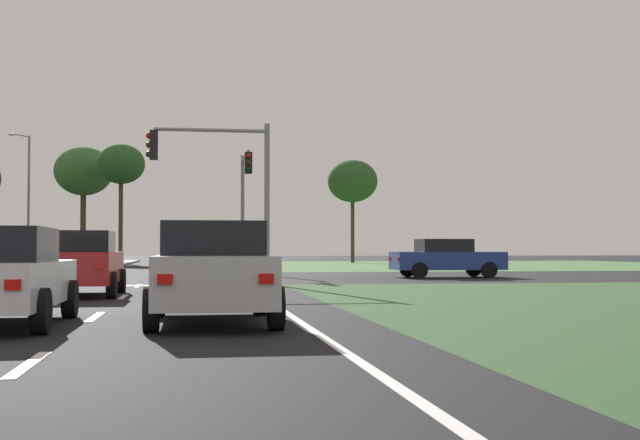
{
  "coord_description": "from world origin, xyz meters",
  "views": [
    {
      "loc": [
        5.12,
        -4.17,
        1.18
      ],
      "look_at": [
        10.09,
        28.02,
        2.29
      ],
      "focal_mm": 47.08,
      "sensor_mm": 36.0,
      "label": 1
    }
  ],
  "objects_px": {
    "pedestrian_at_median": "(99,249)",
    "street_lamp_fourth": "(27,192)",
    "car_teal_fourth": "(93,253)",
    "treeline_fifth": "(353,181)",
    "traffic_signal_far_right": "(245,190)",
    "treeline_fourth": "(121,165)",
    "car_blue_third": "(447,258)",
    "treeline_third": "(84,172)",
    "car_red_sixth": "(81,263)",
    "traffic_signal_near_right": "(222,174)",
    "car_silver_fifth": "(212,272)"
  },
  "relations": [
    {
      "from": "traffic_signal_far_right",
      "to": "pedestrian_at_median",
      "type": "bearing_deg",
      "value": 134.62
    },
    {
      "from": "car_teal_fourth",
      "to": "car_red_sixth",
      "type": "height_order",
      "value": "car_red_sixth"
    },
    {
      "from": "treeline_fourth",
      "to": "car_red_sixth",
      "type": "bearing_deg",
      "value": -86.54
    },
    {
      "from": "treeline_third",
      "to": "traffic_signal_near_right",
      "type": "bearing_deg",
      "value": -77.51
    },
    {
      "from": "pedestrian_at_median",
      "to": "treeline_fourth",
      "type": "distance_m",
      "value": 23.0
    },
    {
      "from": "car_blue_third",
      "to": "street_lamp_fourth",
      "type": "bearing_deg",
      "value": -149.31
    },
    {
      "from": "street_lamp_fourth",
      "to": "treeline_third",
      "type": "bearing_deg",
      "value": -7.28
    },
    {
      "from": "car_teal_fourth",
      "to": "treeline_third",
      "type": "xyz_separation_m",
      "value": [
        -1.62,
        7.19,
        6.84
      ]
    },
    {
      "from": "traffic_signal_near_right",
      "to": "car_red_sixth",
      "type": "bearing_deg",
      "value": -121.8
    },
    {
      "from": "car_blue_third",
      "to": "traffic_signal_far_right",
      "type": "relative_size",
      "value": 0.79
    },
    {
      "from": "traffic_signal_near_right",
      "to": "treeline_fourth",
      "type": "xyz_separation_m",
      "value": [
        -6.57,
        41.07,
        4.26
      ]
    },
    {
      "from": "traffic_signal_far_right",
      "to": "pedestrian_at_median",
      "type": "relative_size",
      "value": 3.44
    },
    {
      "from": "treeline_fifth",
      "to": "traffic_signal_near_right",
      "type": "bearing_deg",
      "value": -106.78
    },
    {
      "from": "traffic_signal_near_right",
      "to": "street_lamp_fourth",
      "type": "relative_size",
      "value": 0.5
    },
    {
      "from": "street_lamp_fourth",
      "to": "treeline_third",
      "type": "height_order",
      "value": "street_lamp_fourth"
    },
    {
      "from": "treeline_third",
      "to": "treeline_fifth",
      "type": "distance_m",
      "value": 22.68
    },
    {
      "from": "car_blue_third",
      "to": "car_red_sixth",
      "type": "relative_size",
      "value": 1.06
    },
    {
      "from": "car_teal_fourth",
      "to": "traffic_signal_far_right",
      "type": "xyz_separation_m",
      "value": [
        9.82,
        -26.27,
        3.1
      ]
    },
    {
      "from": "car_red_sixth",
      "to": "treeline_third",
      "type": "xyz_separation_m",
      "value": [
        -6.26,
        51.06,
        6.83
      ]
    },
    {
      "from": "traffic_signal_far_right",
      "to": "treeline_fourth",
      "type": "xyz_separation_m",
      "value": [
        -8.03,
        29.47,
        3.97
      ]
    },
    {
      "from": "pedestrian_at_median",
      "to": "street_lamp_fourth",
      "type": "bearing_deg",
      "value": 27.6
    },
    {
      "from": "traffic_signal_far_right",
      "to": "car_silver_fifth",
      "type": "bearing_deg",
      "value": -94.77
    },
    {
      "from": "car_blue_third",
      "to": "traffic_signal_far_right",
      "type": "distance_m",
      "value": 10.48
    },
    {
      "from": "street_lamp_fourth",
      "to": "treeline_fifth",
      "type": "bearing_deg",
      "value": -10.52
    },
    {
      "from": "car_blue_third",
      "to": "treeline_third",
      "type": "bearing_deg",
      "value": -154.12
    },
    {
      "from": "car_teal_fourth",
      "to": "pedestrian_at_median",
      "type": "height_order",
      "value": "pedestrian_at_median"
    },
    {
      "from": "pedestrian_at_median",
      "to": "treeline_fourth",
      "type": "relative_size",
      "value": 0.17
    },
    {
      "from": "treeline_third",
      "to": "car_red_sixth",
      "type": "bearing_deg",
      "value": -83.02
    },
    {
      "from": "car_red_sixth",
      "to": "treeline_fourth",
      "type": "bearing_deg",
      "value": 93.46
    },
    {
      "from": "traffic_signal_near_right",
      "to": "pedestrian_at_median",
      "type": "relative_size",
      "value": 3.2
    },
    {
      "from": "car_red_sixth",
      "to": "treeline_third",
      "type": "bearing_deg",
      "value": 96.98
    },
    {
      "from": "car_red_sixth",
      "to": "treeline_fifth",
      "type": "bearing_deg",
      "value": 71.1
    },
    {
      "from": "traffic_signal_near_right",
      "to": "treeline_fourth",
      "type": "distance_m",
      "value": 41.81
    },
    {
      "from": "car_teal_fourth",
      "to": "street_lamp_fourth",
      "type": "bearing_deg",
      "value": -51.08
    },
    {
      "from": "street_lamp_fourth",
      "to": "car_teal_fourth",
      "type": "bearing_deg",
      "value": -51.08
    },
    {
      "from": "traffic_signal_near_right",
      "to": "street_lamp_fourth",
      "type": "height_order",
      "value": "street_lamp_fourth"
    },
    {
      "from": "car_teal_fourth",
      "to": "street_lamp_fourth",
      "type": "relative_size",
      "value": 0.43
    },
    {
      "from": "pedestrian_at_median",
      "to": "treeline_fifth",
      "type": "bearing_deg",
      "value": -30.7
    },
    {
      "from": "traffic_signal_far_right",
      "to": "treeline_third",
      "type": "bearing_deg",
      "value": 108.88
    },
    {
      "from": "car_red_sixth",
      "to": "street_lamp_fourth",
      "type": "distance_m",
      "value": 53.05
    },
    {
      "from": "traffic_signal_far_right",
      "to": "car_teal_fourth",
      "type": "bearing_deg",
      "value": 110.5
    },
    {
      "from": "traffic_signal_far_right",
      "to": "treeline_third",
      "type": "relative_size",
      "value": 0.58
    },
    {
      "from": "car_teal_fourth",
      "to": "treeline_fifth",
      "type": "bearing_deg",
      "value": -172.29
    },
    {
      "from": "car_blue_third",
      "to": "treeline_fifth",
      "type": "distance_m",
      "value": 35.92
    },
    {
      "from": "car_teal_fourth",
      "to": "treeline_fourth",
      "type": "relative_size",
      "value": 0.48
    },
    {
      "from": "street_lamp_fourth",
      "to": "pedestrian_at_median",
      "type": "height_order",
      "value": "street_lamp_fourth"
    },
    {
      "from": "car_blue_third",
      "to": "treeline_third",
      "type": "relative_size",
      "value": 0.46
    },
    {
      "from": "street_lamp_fourth",
      "to": "treeline_third",
      "type": "xyz_separation_m",
      "value": [
        4.66,
        -0.6,
        1.71
      ]
    },
    {
      "from": "traffic_signal_far_right",
      "to": "treeline_fifth",
      "type": "xyz_separation_m",
      "value": [
        10.79,
        29.06,
        2.84
      ]
    },
    {
      "from": "car_teal_fourth",
      "to": "traffic_signal_near_right",
      "type": "distance_m",
      "value": 38.88
    }
  ]
}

